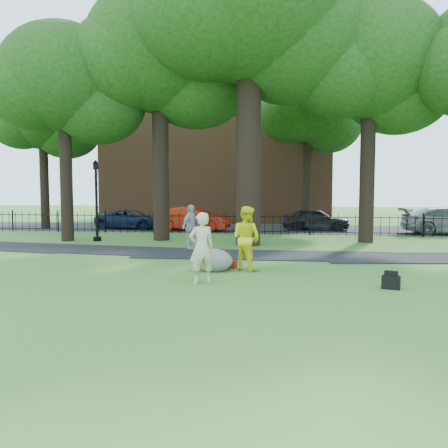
% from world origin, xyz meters
% --- Properties ---
extents(ground, '(120.00, 120.00, 0.00)m').
position_xyz_m(ground, '(0.00, 0.00, 0.00)').
color(ground, '#347127').
rests_on(ground, ground).
extents(footpath, '(36.07, 3.85, 0.03)m').
position_xyz_m(footpath, '(1.00, 3.90, 0.00)').
color(footpath, black).
rests_on(footpath, ground).
extents(street, '(80.00, 7.00, 0.02)m').
position_xyz_m(street, '(0.00, 16.00, 0.00)').
color(street, black).
rests_on(street, ground).
extents(iron_fence, '(44.00, 0.04, 1.20)m').
position_xyz_m(iron_fence, '(0.00, 12.00, 0.60)').
color(iron_fence, black).
rests_on(iron_fence, ground).
extents(brick_building, '(18.00, 8.00, 12.00)m').
position_xyz_m(brick_building, '(-4.00, 24.00, 6.00)').
color(brick_building, brown).
rests_on(brick_building, ground).
extents(big_tree, '(10.08, 8.61, 14.37)m').
position_xyz_m(big_tree, '(0.13, 7.09, 10.14)').
color(big_tree, black).
rests_on(big_tree, ground).
extents(tree_row, '(26.82, 7.96, 12.42)m').
position_xyz_m(tree_row, '(0.52, 8.40, 8.15)').
color(tree_row, black).
rests_on(tree_row, ground).
extents(woman, '(0.82, 0.72, 1.89)m').
position_xyz_m(woman, '(-0.50, -1.35, 0.94)').
color(woman, beige).
rests_on(woman, ground).
extents(man, '(1.22, 1.15, 1.99)m').
position_xyz_m(man, '(0.50, 0.75, 0.99)').
color(man, yellow).
rests_on(man, ground).
extents(pedestrian, '(0.83, 1.20, 1.89)m').
position_xyz_m(pedestrian, '(-2.26, 5.17, 0.95)').
color(pedestrian, '#A6A6AB').
rests_on(pedestrian, ground).
extents(boulder, '(1.51, 1.31, 0.75)m').
position_xyz_m(boulder, '(-0.53, 0.47, 0.37)').
color(boulder, '#6F685C').
rests_on(boulder, ground).
extents(lamppost, '(0.39, 0.39, 3.98)m').
position_xyz_m(lamppost, '(-7.51, 7.61, 1.95)').
color(lamppost, black).
rests_on(lamppost, ground).
extents(backpack, '(0.50, 0.39, 0.33)m').
position_xyz_m(backpack, '(4.34, -1.38, 0.16)').
color(backpack, black).
rests_on(backpack, ground).
extents(red_bag, '(0.40, 0.32, 0.24)m').
position_xyz_m(red_bag, '(0.00, 0.96, 0.12)').
color(red_bag, maroon).
rests_on(red_bag, ground).
extents(red_sedan, '(4.64, 1.97, 1.49)m').
position_xyz_m(red_sedan, '(-4.03, 13.72, 0.75)').
color(red_sedan, '#AA1E0D').
rests_on(red_sedan, ground).
extents(navy_van, '(4.70, 2.51, 1.26)m').
position_xyz_m(navy_van, '(-8.28, 14.41, 0.63)').
color(navy_van, '#0A1736').
rests_on(navy_van, ground).
extents(grey_car, '(4.13, 1.68, 1.40)m').
position_xyz_m(grey_car, '(3.53, 15.17, 0.70)').
color(grey_car, black).
rests_on(grey_car, ground).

